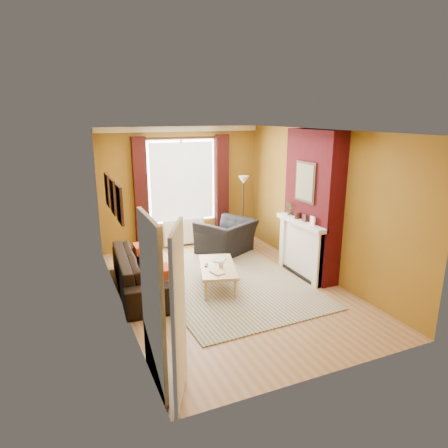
{
  "coord_description": "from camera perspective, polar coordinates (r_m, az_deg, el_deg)",
  "views": [
    {
      "loc": [
        -2.76,
        -6.1,
        3.07
      ],
      "look_at": [
        0.0,
        0.25,
        1.15
      ],
      "focal_mm": 32.0,
      "sensor_mm": 36.0,
      "label": 1
    }
  ],
  "objects": [
    {
      "name": "book_a",
      "position": [
        6.89,
        -1.57,
        -7.08
      ],
      "size": [
        0.23,
        0.28,
        0.02
      ],
      "primitive_type": "imported",
      "rotation": [
        0.0,
        0.0,
        0.22
      ],
      "color": "#999999",
      "rests_on": "coffee_table"
    },
    {
      "name": "ground",
      "position": [
        7.37,
        0.78,
        -9.13
      ],
      "size": [
        5.5,
        5.5,
        0.0
      ],
      "primitive_type": "plane",
      "color": "olive",
      "rests_on": "ground"
    },
    {
      "name": "tv_remote",
      "position": [
        7.27,
        -2.54,
        -5.87
      ],
      "size": [
        0.12,
        0.17,
        0.02
      ],
      "rotation": [
        0.0,
        0.0,
        -0.47
      ],
      "color": "#29292C",
      "rests_on": "coffee_table"
    },
    {
      "name": "floor_lamp",
      "position": [
        9.34,
        2.79,
        4.72
      ],
      "size": [
        0.33,
        0.33,
        1.68
      ],
      "rotation": [
        0.0,
        0.0,
        0.43
      ],
      "color": "black",
      "rests_on": "ground"
    },
    {
      "name": "mug",
      "position": [
        7.19,
        -0.43,
        -5.8
      ],
      "size": [
        0.1,
        0.1,
        0.09
      ],
      "primitive_type": "imported",
      "rotation": [
        0.0,
        0.0,
        -0.04
      ],
      "color": "#999999",
      "rests_on": "coffee_table"
    },
    {
      "name": "armchair",
      "position": [
        9.03,
        0.33,
        -1.85
      ],
      "size": [
        1.51,
        1.44,
        0.76
      ],
      "primitive_type": "imported",
      "rotation": [
        0.0,
        0.0,
        3.62
      ],
      "color": "black",
      "rests_on": "ground"
    },
    {
      "name": "coffee_table",
      "position": [
        7.28,
        -0.94,
        -6.3
      ],
      "size": [
        0.95,
        1.36,
        0.41
      ],
      "rotation": [
        0.0,
        0.0,
        -0.29
      ],
      "color": "tan",
      "rests_on": "ground"
    },
    {
      "name": "book_b",
      "position": [
        7.54,
        -1.34,
        -5.06
      ],
      "size": [
        0.31,
        0.32,
        0.02
      ],
      "primitive_type": "imported",
      "rotation": [
        0.0,
        0.0,
        -0.69
      ],
      "color": "#999999",
      "rests_on": "coffee_table"
    },
    {
      "name": "striped_rug",
      "position": [
        7.56,
        0.77,
        -8.41
      ],
      "size": [
        2.68,
        3.63,
        0.02
      ],
      "rotation": [
        0.0,
        0.0,
        0.04
      ],
      "color": "#34698F",
      "rests_on": "ground"
    },
    {
      "name": "room_walls",
      "position": [
        7.42,
        4.35,
        2.29
      ],
      "size": [
        3.82,
        5.54,
        2.83
      ],
      "color": "#8A621A",
      "rests_on": "ground"
    },
    {
      "name": "wicker_stool",
      "position": [
        9.2,
        -2.54,
        -2.55
      ],
      "size": [
        0.43,
        0.43,
        0.45
      ],
      "rotation": [
        0.0,
        0.0,
        -0.24
      ],
      "color": "olive",
      "rests_on": "ground"
    },
    {
      "name": "sofa",
      "position": [
        7.36,
        -11.36,
        -6.59
      ],
      "size": [
        1.08,
        2.41,
        0.69
      ],
      "primitive_type": "imported",
      "rotation": [
        0.0,
        0.0,
        1.5
      ],
      "color": "black",
      "rests_on": "ground"
    }
  ]
}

